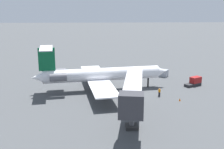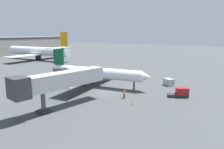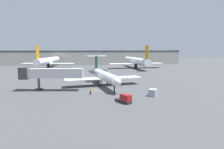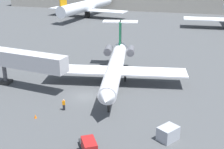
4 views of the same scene
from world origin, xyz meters
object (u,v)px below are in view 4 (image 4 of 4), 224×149
(ground_crew_marshaller, at_px, (64,105))
(traffic_cone_near, at_px, (35,116))
(baggage_tug_lead, at_px, (89,147))
(regional_jet, at_px, (116,65))
(parked_airliner_west_end, at_px, (87,6))
(jet_bridge, at_px, (15,59))
(cargo_container_uld, at_px, (168,133))

(ground_crew_marshaller, bearing_deg, traffic_cone_near, -130.62)
(baggage_tug_lead, bearing_deg, traffic_cone_near, 149.07)
(regional_jet, bearing_deg, baggage_tug_lead, -83.53)
(traffic_cone_near, bearing_deg, regional_jet, 64.06)
(regional_jet, height_order, parked_airliner_west_end, parked_airliner_west_end)
(jet_bridge, height_order, cargo_container_uld, jet_bridge)
(jet_bridge, distance_m, cargo_container_uld, 28.64)
(jet_bridge, xyz_separation_m, traffic_cone_near, (8.62, -9.66, -4.50))
(regional_jet, xyz_separation_m, parked_airliner_west_end, (-27.54, 62.50, 0.95))
(jet_bridge, relative_size, cargo_container_uld, 5.94)
(ground_crew_marshaller, height_order, parked_airliner_west_end, parked_airliner_west_end)
(traffic_cone_near, bearing_deg, cargo_container_uld, -1.99)
(ground_crew_marshaller, distance_m, baggage_tug_lead, 11.38)
(parked_airliner_west_end, bearing_deg, ground_crew_marshaller, -72.82)
(regional_jet, height_order, jet_bridge, regional_jet)
(cargo_container_uld, relative_size, parked_airliner_west_end, 0.08)
(cargo_container_uld, xyz_separation_m, traffic_cone_near, (-17.83, 0.62, -0.57))
(baggage_tug_lead, distance_m, parked_airliner_west_end, 88.63)
(traffic_cone_near, bearing_deg, parked_airliner_west_end, 104.61)
(parked_airliner_west_end, bearing_deg, baggage_tug_lead, -70.27)
(regional_jet, xyz_separation_m, cargo_container_uld, (10.50, -15.68, -2.50))
(baggage_tug_lead, relative_size, cargo_container_uld, 1.42)
(jet_bridge, relative_size, ground_crew_marshaller, 10.29)
(regional_jet, bearing_deg, jet_bridge, -161.28)
(jet_bridge, bearing_deg, cargo_container_uld, -21.24)
(cargo_container_uld, xyz_separation_m, parked_airliner_west_end, (-38.04, 78.18, 3.45))
(jet_bridge, distance_m, traffic_cone_near, 13.71)
(baggage_tug_lead, bearing_deg, cargo_container_uld, 32.53)
(jet_bridge, xyz_separation_m, parked_airliner_west_end, (-11.59, 67.90, -0.48))
(parked_airliner_west_end, bearing_deg, regional_jet, -66.22)
(baggage_tug_lead, bearing_deg, jet_bridge, 139.81)
(regional_jet, distance_m, traffic_cone_near, 17.03)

